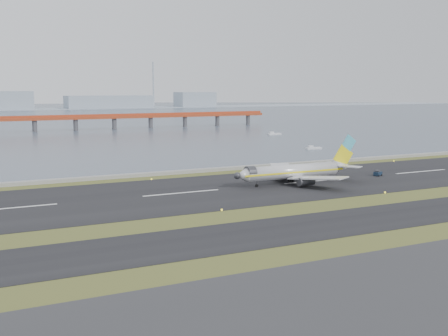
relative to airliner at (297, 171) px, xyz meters
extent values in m
plane|color=#394E1B|center=(-33.32, -28.96, -3.46)|extent=(1000.00, 1000.00, 0.00)
cube|color=black|center=(-33.32, -40.96, -3.41)|extent=(1000.00, 18.00, 0.10)
cube|color=black|center=(-33.32, 1.04, -3.41)|extent=(1000.00, 45.00, 0.10)
cube|color=gray|center=(-33.32, 31.04, -2.96)|extent=(1000.00, 2.50, 1.00)
cube|color=#404C5C|center=(-33.32, 431.04, -3.46)|extent=(1400.00, 800.00, 1.30)
cube|color=#A83B1C|center=(-13.32, 221.04, 4.04)|extent=(260.00, 5.00, 1.60)
cube|color=#A83B1C|center=(-13.32, 221.04, 5.54)|extent=(260.00, 0.40, 1.40)
cylinder|color=#4C4C51|center=(-13.32, 221.04, -0.46)|extent=(2.80, 2.80, 7.00)
cylinder|color=#4C4C51|center=(82.68, 221.04, -0.46)|extent=(2.80, 2.80, 7.00)
cube|color=#95A2B0|center=(-23.32, 591.04, 7.54)|extent=(70.00, 35.00, 22.00)
cube|color=#95A2B0|center=(106.68, 591.04, 4.54)|extent=(110.00, 35.00, 16.00)
cube|color=#95A2B0|center=(226.68, 591.04, 6.54)|extent=(50.00, 35.00, 20.00)
cylinder|color=#95A2B0|center=(166.68, 591.04, 26.54)|extent=(1.80, 1.80, 60.00)
cylinder|color=silver|center=(-1.50, 0.00, 0.04)|extent=(28.00, 3.80, 3.80)
cone|color=silver|center=(-17.10, 0.00, 0.04)|extent=(3.20, 3.80, 3.80)
cone|color=silver|center=(14.70, 0.00, 0.34)|extent=(5.00, 3.80, 3.80)
cube|color=yellow|center=(-1.50, -1.92, 0.04)|extent=(31.00, 0.06, 0.45)
cube|color=yellow|center=(-1.50, 1.92, 0.04)|extent=(31.00, 0.06, 0.45)
cube|color=silver|center=(0.70, -8.50, -0.66)|extent=(11.31, 15.89, 1.66)
cube|color=silver|center=(0.70, 8.50, -0.66)|extent=(11.31, 15.89, 1.66)
cylinder|color=#36363B|center=(-1.00, -6.00, -1.86)|extent=(4.20, 2.10, 2.10)
cylinder|color=#36363B|center=(-1.00, 6.00, -1.86)|extent=(4.20, 2.10, 2.10)
cube|color=yellow|center=(15.50, 0.00, 3.24)|extent=(6.80, 0.35, 6.85)
cube|color=#4CBAD8|center=(17.40, 0.00, 6.94)|extent=(4.85, 0.37, 4.90)
cube|color=silver|center=(15.00, -3.80, 0.84)|extent=(5.64, 6.80, 0.22)
cube|color=silver|center=(15.00, 3.80, 0.84)|extent=(5.64, 6.80, 0.22)
cylinder|color=black|center=(-12.50, 0.00, -3.01)|extent=(0.80, 0.28, 0.80)
cylinder|color=black|center=(0.00, -2.80, -2.91)|extent=(1.00, 0.38, 1.00)
cylinder|color=black|center=(0.00, 2.80, -2.91)|extent=(1.00, 0.38, 1.00)
cube|color=#142337|center=(28.93, 0.53, -2.67)|extent=(3.20, 2.57, 1.05)
cube|color=#36363B|center=(28.60, 0.39, -1.97)|extent=(1.65, 1.70, 0.61)
cylinder|color=black|center=(28.33, -0.50, -3.15)|extent=(0.67, 0.49, 0.61)
cylinder|color=black|center=(27.76, 0.79, -3.15)|extent=(0.67, 0.49, 0.61)
cylinder|color=black|center=(30.09, 0.28, -3.15)|extent=(0.67, 0.49, 0.61)
cylinder|color=black|center=(29.52, 1.56, -3.15)|extent=(0.67, 0.49, 0.61)
cube|color=silver|center=(54.91, 69.24, -3.07)|extent=(7.04, 2.96, 0.88)
cube|color=silver|center=(53.46, 69.41, -2.29)|extent=(2.13, 1.79, 0.88)
cube|color=silver|center=(78.15, 139.13, -3.01)|extent=(7.86, 2.63, 1.00)
cube|color=silver|center=(76.48, 139.17, -2.12)|extent=(2.27, 1.84, 1.00)
camera|label=1|loc=(-84.59, -125.69, 22.37)|focal=45.00mm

